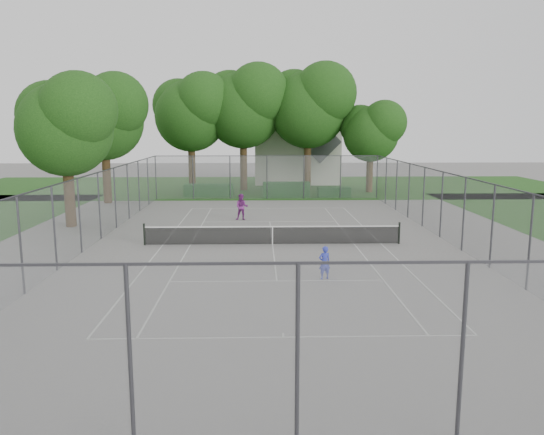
{
  "coord_description": "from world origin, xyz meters",
  "views": [
    {
      "loc": [
        -0.69,
        -25.97,
        5.86
      ],
      "look_at": [
        0.0,
        1.0,
        1.2
      ],
      "focal_mm": 35.0,
      "sensor_mm": 36.0,
      "label": 1
    }
  ],
  "objects_px": {
    "girl_player": "(325,263)",
    "tennis_net": "(273,234)",
    "house": "(296,141)",
    "woman_player": "(242,207)"
  },
  "relations": [
    {
      "from": "tennis_net",
      "to": "house",
      "type": "bearing_deg",
      "value": 83.74
    },
    {
      "from": "tennis_net",
      "to": "girl_player",
      "type": "distance_m",
      "value": 6.41
    },
    {
      "from": "house",
      "to": "tennis_net",
      "type": "bearing_deg",
      "value": -96.26
    },
    {
      "from": "tennis_net",
      "to": "woman_player",
      "type": "bearing_deg",
      "value": 103.9
    },
    {
      "from": "tennis_net",
      "to": "girl_player",
      "type": "bearing_deg",
      "value": -73.2
    },
    {
      "from": "girl_player",
      "to": "tennis_net",
      "type": "bearing_deg",
      "value": -91.48
    },
    {
      "from": "girl_player",
      "to": "woman_player",
      "type": "relative_size",
      "value": 0.79
    },
    {
      "from": "girl_player",
      "to": "house",
      "type": "bearing_deg",
      "value": -110.53
    },
    {
      "from": "house",
      "to": "girl_player",
      "type": "bearing_deg",
      "value": -92.26
    },
    {
      "from": "tennis_net",
      "to": "girl_player",
      "type": "xyz_separation_m",
      "value": [
        1.85,
        -6.14,
        0.14
      ]
    }
  ]
}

